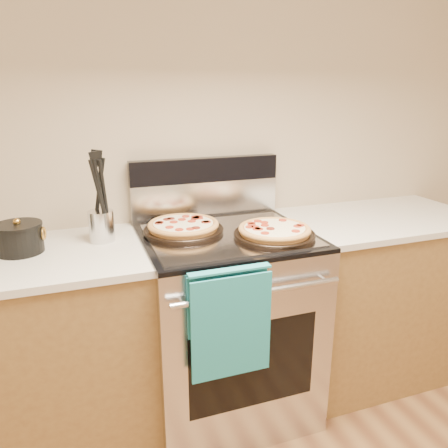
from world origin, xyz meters
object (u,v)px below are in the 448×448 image
object	(u,v)px
utensil_crock	(102,226)
saucepan	(19,239)
pepperoni_pizza_back	(183,227)
pepperoni_pizza_front	(274,232)
range_body	(226,325)

from	to	relation	value
utensil_crock	saucepan	distance (m)	0.33
pepperoni_pizza_back	pepperoni_pizza_front	xyz separation A→B (m)	(0.36, -0.20, -0.00)
pepperoni_pizza_back	range_body	bearing A→B (deg)	-21.25
pepperoni_pizza_front	pepperoni_pizza_back	bearing A→B (deg)	151.29
range_body	saucepan	world-z (taller)	saucepan
pepperoni_pizza_front	utensil_crock	size ratio (longest dim) A/B	2.59
pepperoni_pizza_front	saucepan	bearing A→B (deg)	168.52
range_body	saucepan	distance (m)	1.01
range_body	pepperoni_pizza_back	distance (m)	0.54
pepperoni_pizza_back	saucepan	world-z (taller)	saucepan
utensil_crock	range_body	bearing A→B (deg)	-12.27
pepperoni_pizza_front	range_body	bearing A→B (deg)	144.76
range_body	pepperoni_pizza_front	xyz separation A→B (m)	(0.18, -0.13, 0.50)
range_body	saucepan	xyz separation A→B (m)	(-0.86, 0.08, 0.52)
range_body	utensil_crock	world-z (taller)	utensil_crock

